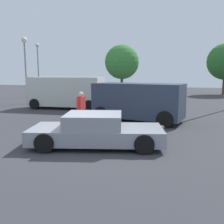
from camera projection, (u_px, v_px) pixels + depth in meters
The scene contains 9 objects.
ground_plane at pixel (92, 146), 8.65m from camera, with size 80.00×80.00×0.00m, color #38383D.
sedan_foreground at pixel (96, 131), 8.60m from camera, with size 4.88×2.84×1.15m.
dog at pixel (157, 128), 10.30m from camera, with size 0.63×0.39×0.40m.
van_white at pixel (67, 92), 17.80m from camera, with size 5.36×2.33×2.28m.
suv_dark at pixel (138, 101), 12.91m from camera, with size 4.91×2.83×2.02m.
pedestrian at pixel (81, 106), 11.59m from camera, with size 0.32×0.56×1.68m.
light_post_near at pixel (38, 60), 27.19m from camera, with size 0.44×0.44×5.85m.
light_post_mid at pixel (25, 58), 20.26m from camera, with size 0.44×0.44×5.49m.
tree_back_right at pixel (122, 62), 26.03m from camera, with size 3.62×3.62×5.57m.
Camera 1 is at (2.94, -7.86, 2.51)m, focal length 39.29 mm.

